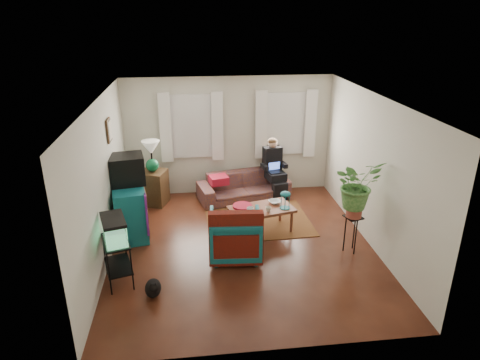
{
  "coord_description": "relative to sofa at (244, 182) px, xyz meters",
  "views": [
    {
      "loc": [
        -0.82,
        -6.52,
        3.89
      ],
      "look_at": [
        0.0,
        0.4,
        1.1
      ],
      "focal_mm": 32.0,
      "sensor_mm": 36.0,
      "label": 1
    }
  ],
  "objects": [
    {
      "name": "table_lamp",
      "position": [
        -1.93,
        -0.04,
        0.67
      ],
      "size": [
        0.48,
        0.48,
        0.67
      ],
      "primitive_type": null,
      "rotation": [
        0.0,
        0.0,
        -0.32
      ],
      "color": "white",
      "rests_on": "side_table"
    },
    {
      "name": "crt_tv",
      "position": [
        -2.26,
        -1.23,
        0.85
      ],
      "size": [
        0.68,
        0.64,
        0.52
      ],
      "primitive_type": "cube",
      "rotation": [
        0.0,
        0.0,
        0.17
      ],
      "color": "black",
      "rests_on": "dresser"
    },
    {
      "name": "bowl",
      "position": [
        0.42,
        -1.37,
        0.12
      ],
      "size": [
        0.28,
        0.28,
        0.06
      ],
      "primitive_type": "imported",
      "rotation": [
        0.0,
        0.0,
        0.24
      ],
      "color": "white",
      "rests_on": "coffee_table"
    },
    {
      "name": "curtains_left",
      "position": [
        -1.08,
        0.35,
        1.17
      ],
      "size": [
        1.36,
        0.06,
        1.5
      ],
      "primitive_type": "cube",
      "color": "white",
      "rests_on": "wall_back"
    },
    {
      "name": "birdcage",
      "position": [
        0.56,
        -1.6,
        0.26
      ],
      "size": [
        0.23,
        0.23,
        0.34
      ],
      "primitive_type": null,
      "rotation": [
        0.0,
        0.0,
        0.24
      ],
      "color": "#115B6B",
      "rests_on": "coffee_table"
    },
    {
      "name": "aquarium_stand",
      "position": [
        -2.28,
        -2.88,
        -0.03
      ],
      "size": [
        0.52,
        0.72,
        0.72
      ],
      "primitive_type": "cube",
      "rotation": [
        0.0,
        0.0,
        0.28
      ],
      "color": "black",
      "rests_on": "floor"
    },
    {
      "name": "picture_frame",
      "position": [
        -2.49,
        -1.2,
        1.57
      ],
      "size": [
        0.04,
        0.32,
        0.4
      ],
      "primitive_type": "cube",
      "color": "#3D2616",
      "rests_on": "wall_left"
    },
    {
      "name": "armchair",
      "position": [
        -0.44,
        -2.33,
        0.05
      ],
      "size": [
        0.89,
        0.84,
        0.86
      ],
      "primitive_type": "imported",
      "rotation": [
        0.0,
        0.0,
        3.07
      ],
      "color": "#115369",
      "rests_on": "floor"
    },
    {
      "name": "side_table",
      "position": [
        -1.93,
        -0.04,
        -0.02
      ],
      "size": [
        0.64,
        0.64,
        0.73
      ],
      "primitive_type": "cube",
      "rotation": [
        0.0,
        0.0,
        -0.32
      ],
      "color": "#392915",
      "rests_on": "floor"
    },
    {
      "name": "wall_left",
      "position": [
        -2.53,
        -2.05,
        0.92
      ],
      "size": [
        0.01,
        5.0,
        2.6
      ],
      "primitive_type": "cube",
      "color": "silver",
      "rests_on": "floor"
    },
    {
      "name": "area_rug",
      "position": [
        0.15,
        -1.12,
        -0.38
      ],
      "size": [
        2.06,
        1.68,
        0.01
      ],
      "primitive_type": "cube",
      "rotation": [
        0.0,
        0.0,
        0.04
      ],
      "color": "brown",
      "rests_on": "floor"
    },
    {
      "name": "window_right",
      "position": [
        0.97,
        0.43,
        1.17
      ],
      "size": [
        1.08,
        0.04,
        1.38
      ],
      "primitive_type": "cube",
      "color": "white",
      "rests_on": "wall_back"
    },
    {
      "name": "aquarium",
      "position": [
        -2.28,
        -2.88,
        0.52
      ],
      "size": [
        0.47,
        0.65,
        0.38
      ],
      "primitive_type": "cube",
      "rotation": [
        0.0,
        0.0,
        0.28
      ],
      "color": "#7FD899",
      "rests_on": "aquarium_stand"
    },
    {
      "name": "wall_front",
      "position": [
        -0.28,
        -4.55,
        0.92
      ],
      "size": [
        4.5,
        0.01,
        2.6
      ],
      "primitive_type": "cube",
      "color": "silver",
      "rests_on": "floor"
    },
    {
      "name": "window_left",
      "position": [
        -1.08,
        0.43,
        1.17
      ],
      "size": [
        1.08,
        0.04,
        1.38
      ],
      "primitive_type": "cube",
      "color": "white",
      "rests_on": "wall_back"
    },
    {
      "name": "ceiling",
      "position": [
        -0.28,
        -2.05,
        2.22
      ],
      "size": [
        4.5,
        5.0,
        0.01
      ],
      "primitive_type": "cube",
      "color": "white",
      "rests_on": "wall_back"
    },
    {
      "name": "black_cat",
      "position": [
        -1.74,
        -3.28,
        -0.23
      ],
      "size": [
        0.29,
        0.39,
        0.31
      ],
      "primitive_type": "ellipsoid",
      "rotation": [
        0.0,
        0.0,
        0.18
      ],
      "color": "black",
      "rests_on": "floor"
    },
    {
      "name": "potted_plant",
      "position": [
        1.54,
        -2.43,
        0.74
      ],
      "size": [
        0.91,
        0.84,
        0.84
      ],
      "primitive_type": "imported",
      "rotation": [
        0.0,
        0.0,
        0.29
      ],
      "color": "#599947",
      "rests_on": "plant_stand"
    },
    {
      "name": "sofa",
      "position": [
        0.0,
        0.0,
        0.0
      ],
      "size": [
        2.09,
        1.19,
        0.77
      ],
      "primitive_type": "imported",
      "rotation": [
        0.0,
        0.0,
        0.22
      ],
      "color": "brown",
      "rests_on": "floor"
    },
    {
      "name": "curtains_right",
      "position": [
        0.97,
        0.35,
        1.17
      ],
      "size": [
        1.36,
        0.06,
        1.5
      ],
      "primitive_type": "cube",
      "color": "white",
      "rests_on": "wall_back"
    },
    {
      "name": "seated_person",
      "position": [
        0.69,
        0.16,
        0.2
      ],
      "size": [
        0.61,
        0.7,
        1.17
      ],
      "primitive_type": null,
      "rotation": [
        0.0,
        0.0,
        0.22
      ],
      "color": "black",
      "rests_on": "sofa"
    },
    {
      "name": "plant_stand",
      "position": [
        1.54,
        -2.43,
        -0.05
      ],
      "size": [
        0.35,
        0.35,
        0.66
      ],
      "primitive_type": "cube",
      "rotation": [
        0.0,
        0.0,
        0.29
      ],
      "color": "black",
      "rests_on": "floor"
    },
    {
      "name": "snack_tray",
      "position": [
        -0.21,
        -1.46,
        0.12
      ],
      "size": [
        0.43,
        0.43,
        0.04
      ],
      "primitive_type": "cylinder",
      "rotation": [
        0.0,
        0.0,
        0.24
      ],
      "color": "#B21414",
      "rests_on": "coffee_table"
    },
    {
      "name": "floor",
      "position": [
        -0.28,
        -2.05,
        -0.38
      ],
      "size": [
        4.5,
        5.0,
        0.01
      ],
      "primitive_type": "cube",
      "color": "#4F2B14",
      "rests_on": "ground"
    },
    {
      "name": "serape_throw",
      "position": [
        -0.46,
        -2.66,
        0.23
      ],
      "size": [
        0.88,
        0.26,
        0.71
      ],
      "primitive_type": "cube",
      "rotation": [
        0.0,
        0.0,
        -0.07
      ],
      "color": "#9E0A0A",
      "rests_on": "armchair"
    },
    {
      "name": "cup_b",
      "position": [
        0.23,
        -1.72,
        0.15
      ],
      "size": [
        0.13,
        0.13,
        0.1
      ],
      "primitive_type": "imported",
      "rotation": [
        0.0,
        0.0,
        0.24
      ],
      "color": "beige",
      "rests_on": "coffee_table"
    },
    {
      "name": "cup_a",
      "position": [
        -0.1,
        -1.71,
        0.15
      ],
      "size": [
        0.16,
        0.16,
        0.1
      ],
      "primitive_type": "imported",
      "rotation": [
        0.0,
        0.0,
        0.24
      ],
      "color": "white",
      "rests_on": "coffee_table"
    },
    {
      "name": "wall_right",
      "position": [
        1.97,
        -2.05,
        0.92
      ],
      "size": [
        0.01,
        5.0,
        2.6
      ],
      "primitive_type": "cube",
      "color": "silver",
      "rests_on": "floor"
    },
    {
      "name": "coffee_table",
      "position": [
        0.14,
        -1.54,
        -0.14
      ],
      "size": [
        1.28,
        0.89,
        0.48
      ],
      "primitive_type": "cube",
      "rotation": [
        0.0,
        0.0,
        0.24
      ],
      "color": "olive",
      "rests_on": "floor"
    },
    {
      "name": "wall_back",
      "position": [
        -0.28,
        0.45,
        0.92
      ],
      "size": [
        4.5,
        0.01,
        2.6
      ],
      "primitive_type": "cube",
      "color": "silver",
      "rests_on": "floor"
    },
    {
      "name": "dresser",
      "position": [
        -2.27,
        -1.34,
        0.1
      ],
      "size": [
        0.72,
        1.16,
        0.97
      ],
      "primitive_type": "cube",
      "rotation": [
        0.0,
        0.0,
        0.17
      ],
      "color": "#115C6A",
      "rests_on": "floor"
    }
  ]
}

